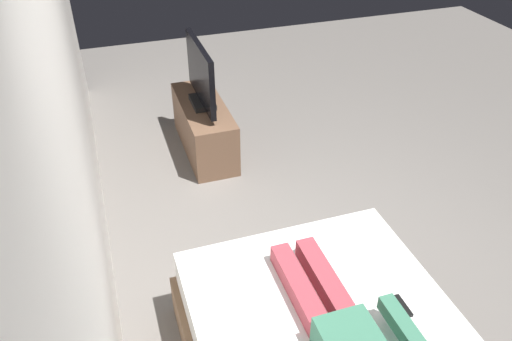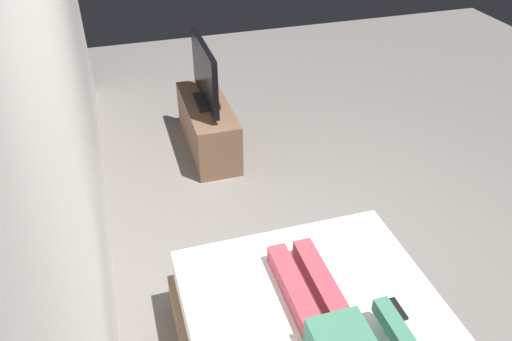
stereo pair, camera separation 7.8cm
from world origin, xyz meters
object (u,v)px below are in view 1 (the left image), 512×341
(person, at_px, (349,340))
(tv_stand, at_px, (204,127))
(remote, at_px, (402,306))
(tv, at_px, (201,76))

(person, xyz_separation_m, tv_stand, (2.87, 0.05, -0.37))
(remote, distance_m, tv_stand, 2.77)
(remote, bearing_deg, person, 110.47)
(remote, bearing_deg, tv_stand, 9.50)
(person, relative_size, tv_stand, 1.15)
(person, height_order, tv_stand, person)
(person, height_order, tv, tv)
(tv_stand, bearing_deg, tv, -14.04)
(remote, relative_size, tv, 0.17)
(tv, bearing_deg, tv_stand, 165.96)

